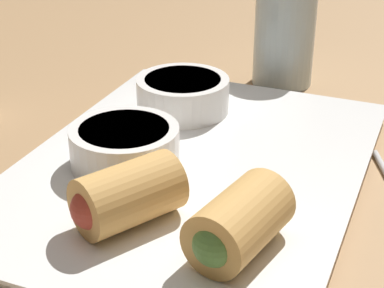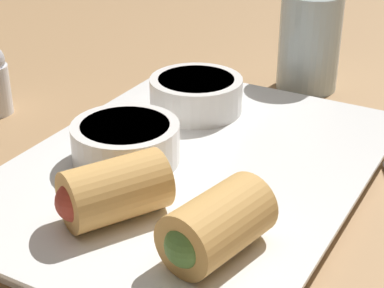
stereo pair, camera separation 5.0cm
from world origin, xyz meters
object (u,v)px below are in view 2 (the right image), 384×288
serving_plate (192,172)px  drinking_glass (309,42)px  dipping_bowl_far (196,93)px  dipping_bowl_near (129,139)px

serving_plate → drinking_glass: size_ratio=3.47×
drinking_glass → serving_plate: bearing=177.6°
dipping_bowl_far → drinking_glass: drinking_glass is taller
serving_plate → dipping_bowl_near: 5.33cm
dipping_bowl_near → drinking_glass: (23.60, -5.42, 1.65)cm
serving_plate → drinking_glass: drinking_glass is taller
drinking_glass → dipping_bowl_near: bearing=167.1°
serving_plate → dipping_bowl_far: 9.93cm
dipping_bowl_far → drinking_glass: 14.51cm
serving_plate → dipping_bowl_near: bearing=109.9°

